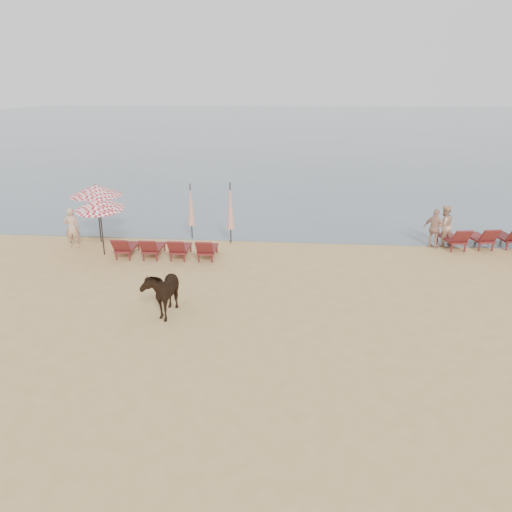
% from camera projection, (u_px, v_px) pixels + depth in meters
% --- Properties ---
extents(ground, '(120.00, 120.00, 0.00)m').
position_uv_depth(ground, '(235.00, 376.00, 11.03)').
color(ground, tan).
rests_on(ground, ground).
extents(sea, '(160.00, 140.00, 0.06)m').
position_uv_depth(sea, '(297.00, 122.00, 86.36)').
color(sea, '#51606B').
rests_on(sea, ground).
extents(lounger_cluster_left, '(3.69, 1.63, 0.58)m').
position_uv_depth(lounger_cluster_left, '(166.00, 248.00, 18.41)').
color(lounger_cluster_left, maroon).
rests_on(lounger_cluster_left, ground).
extents(lounger_cluster_right, '(3.16, 2.22, 0.64)m').
position_uv_depth(lounger_cluster_right, '(482.00, 237.00, 19.56)').
color(lounger_cluster_right, maroon).
rests_on(lounger_cluster_right, ground).
extents(umbrella_open_left_a, '(2.09, 2.09, 2.38)m').
position_uv_depth(umbrella_open_left_a, '(96.00, 190.00, 19.82)').
color(umbrella_open_left_a, black).
rests_on(umbrella_open_left_a, ground).
extents(umbrella_open_left_b, '(1.79, 1.82, 2.28)m').
position_uv_depth(umbrella_open_left_b, '(99.00, 204.00, 18.28)').
color(umbrella_open_left_b, black).
rests_on(umbrella_open_left_b, ground).
extents(umbrella_closed_left, '(0.28, 0.28, 2.32)m').
position_uv_depth(umbrella_closed_left, '(191.00, 205.00, 20.48)').
color(umbrella_closed_left, black).
rests_on(umbrella_closed_left, ground).
extents(umbrella_closed_right, '(0.30, 0.30, 2.50)m').
position_uv_depth(umbrella_closed_right, '(230.00, 206.00, 19.81)').
color(umbrella_closed_right, black).
rests_on(umbrella_closed_right, ground).
extents(cow, '(0.78, 1.65, 1.38)m').
position_uv_depth(cow, '(162.00, 290.00, 13.85)').
color(cow, black).
rests_on(cow, ground).
extents(beachgoer_left, '(0.66, 0.51, 1.60)m').
position_uv_depth(beachgoer_left, '(72.00, 228.00, 19.53)').
color(beachgoer_left, tan).
rests_on(beachgoer_left, ground).
extents(beachgoer_right_a, '(0.99, 0.90, 1.65)m').
position_uv_depth(beachgoer_right_a, '(444.00, 226.00, 19.72)').
color(beachgoer_right_a, '#D6A685').
rests_on(beachgoer_right_a, ground).
extents(beachgoer_right_b, '(0.96, 0.85, 1.57)m').
position_uv_depth(beachgoer_right_b, '(435.00, 229.00, 19.48)').
color(beachgoer_right_b, tan).
rests_on(beachgoer_right_b, ground).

